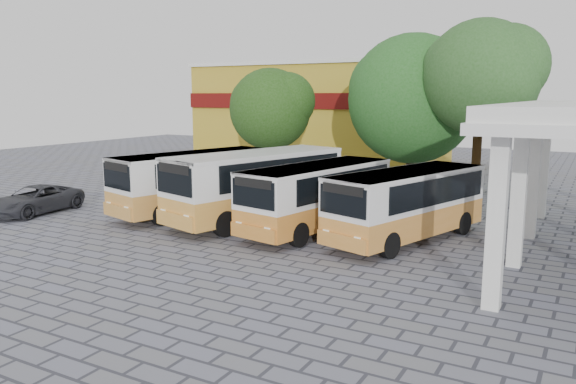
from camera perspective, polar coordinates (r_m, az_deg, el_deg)
The scene contains 10 objects.
ground at distance 21.12m, azimuth -0.47°, elevation -5.72°, with size 90.00×90.00×0.00m, color slate.
shophouse_block at distance 48.50m, azimuth 3.44°, elevation 8.05°, with size 20.40×10.40×8.30m.
bus_far_left at distance 27.30m, azimuth -9.45°, elevation 1.36°, with size 4.57×8.64×2.94m.
bus_centre_left at distance 25.19m, azimuth -3.23°, elevation 1.04°, with size 4.89×9.22×3.14m.
bus_centre_right at distance 23.45m, azimuth 3.00°, elevation -0.11°, with size 3.81×8.12×2.80m.
bus_far_right at distance 22.34m, azimuth 12.02°, elevation -0.86°, with size 4.51×8.17×2.77m.
tree_left at distance 36.39m, azimuth -1.72°, elevation 8.68°, with size 5.49×5.23×7.37m.
tree_middle at distance 34.83m, azimuth 12.72°, elevation 9.63°, with size 8.12×7.74×9.29m.
tree_right at distance 31.87m, azimuth 19.18°, elevation 11.32°, with size 6.39×6.08×9.63m.
parked_car at distance 29.81m, azimuth -24.31°, elevation -0.71°, with size 2.18×4.74×1.32m, color #2C2D33.
Camera 1 is at (10.06, -17.68, 5.67)m, focal length 35.00 mm.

